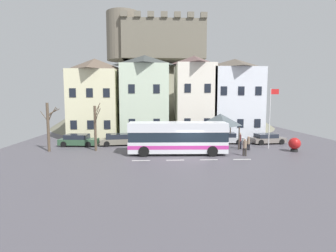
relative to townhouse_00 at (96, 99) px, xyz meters
The scene contains 21 objects.
ground_plane 17.50m from the townhouse_00, 47.40° to the right, with size 40.00×60.00×0.07m.
townhouse_00 is the anchor object (origin of this frame).
townhouse_01 6.70m from the townhouse_00, ahead, with size 6.17×5.59×11.13m.
townhouse_02 13.36m from the townhouse_00, ahead, with size 5.03×6.71×11.19m.
townhouse_03 18.90m from the townhouse_00, ahead, with size 6.64×6.04×10.76m.
hilltop_castle 20.75m from the townhouse_00, 62.36° to the left, with size 43.27×43.27×21.08m.
transit_bus 15.46m from the townhouse_00, 47.11° to the right, with size 9.56×2.83×3.12m.
bus_shelter 17.10m from the townhouse_00, 25.73° to the right, with size 3.60×3.60×3.74m.
parked_car_00 7.58m from the townhouse_00, 97.75° to the right, with size 4.40×2.32×1.33m.
parked_car_01 22.68m from the townhouse_00, 14.17° to the right, with size 4.22×2.38×1.20m.
parked_car_02 8.27m from the townhouse_00, 55.67° to the right, with size 4.73×2.51×1.32m.
parked_car_03 18.02m from the townhouse_00, 16.77° to the right, with size 3.97×2.14×1.30m.
pedestrian_00 20.64m from the townhouse_00, 27.86° to the right, with size 0.33×0.32×1.47m.
pedestrian_01 20.96m from the townhouse_00, 36.39° to the right, with size 0.35×0.35×1.63m.
pedestrian_02 19.68m from the townhouse_00, 26.30° to the right, with size 0.33×0.33×1.72m.
pedestrian_03 17.36m from the townhouse_00, 33.69° to the right, with size 0.31×0.33×1.68m.
public_bench 16.28m from the townhouse_00, 18.65° to the right, with size 1.60×0.48×0.87m.
flagpole 22.20m from the townhouse_00, 22.96° to the right, with size 0.95×0.10×6.49m.
harbour_buoy 24.97m from the townhouse_00, 25.04° to the right, with size 1.19×1.19×1.44m.
bare_tree_00 9.54m from the townhouse_00, 78.27° to the right, with size 0.83×1.50×4.98m.
bare_tree_01 9.88m from the townhouse_00, 107.47° to the right, with size 2.15×1.30×4.99m.
Camera 1 is at (-3.26, -24.28, 5.42)m, focal length 28.44 mm.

